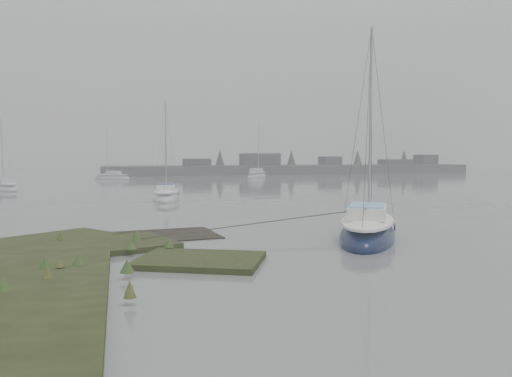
# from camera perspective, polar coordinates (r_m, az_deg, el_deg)

# --- Properties ---
(ground) EXTENTS (160.00, 160.00, 0.00)m
(ground) POSITION_cam_1_polar(r_m,az_deg,el_deg) (44.74, -13.32, -0.21)
(ground) COLOR slate
(ground) RESTS_ON ground
(far_shoreline) EXTENTS (60.00, 8.00, 4.15)m
(far_shoreline) POSITION_cam_1_polar(r_m,az_deg,el_deg) (81.70, 4.89, 2.30)
(far_shoreline) COLOR #4C4F51
(far_shoreline) RESTS_ON ground
(sailboat_main) EXTENTS (4.83, 6.18, 8.51)m
(sailboat_main) POSITION_cam_1_polar(r_m,az_deg,el_deg) (18.89, 12.62, -4.91)
(sailboat_main) COLOR #0F1835
(sailboat_main) RESTS_ON ground
(sailboat_white) EXTENTS (2.40, 5.44, 7.42)m
(sailboat_white) POSITION_cam_1_polar(r_m,az_deg,el_deg) (34.88, -10.24, -0.92)
(sailboat_white) COLOR silver
(sailboat_white) RESTS_ON ground
(sailboat_far_a) EXTENTS (3.56, 5.12, 6.92)m
(sailboat_far_a) POSITION_cam_1_polar(r_m,az_deg,el_deg) (48.84, -26.73, 0.07)
(sailboat_far_a) COLOR #B2B7BD
(sailboat_far_a) RESTS_ON ground
(sailboat_far_b) EXTENTS (4.83, 5.90, 8.21)m
(sailboat_far_b) POSITION_cam_1_polar(r_m,az_deg,el_deg) (67.53, 0.09, 1.47)
(sailboat_far_b) COLOR #B0B4BA
(sailboat_far_b) RESTS_ON ground
(sailboat_far_c) EXTENTS (5.00, 3.64, 6.80)m
(sailboat_far_c) POSITION_cam_1_polar(r_m,az_deg,el_deg) (65.86, -16.11, 1.22)
(sailboat_far_c) COLOR #A2A9AC
(sailboat_far_c) RESTS_ON ground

